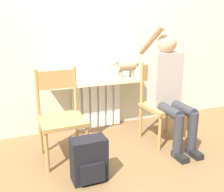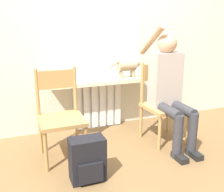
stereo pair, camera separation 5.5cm
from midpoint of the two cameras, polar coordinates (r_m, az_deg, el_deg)
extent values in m
plane|color=brown|center=(2.62, 5.61, -15.65)|extent=(12.00, 12.00, 0.00)
cube|color=beige|center=(3.38, -3.35, 15.52)|extent=(7.00, 0.06, 2.70)
cube|color=white|center=(3.48, -2.76, -1.83)|extent=(0.65, 0.05, 0.62)
cube|color=white|center=(3.37, -6.91, -2.53)|extent=(0.08, 0.03, 0.60)
cube|color=white|center=(3.40, -5.13, -2.34)|extent=(0.08, 0.03, 0.60)
cube|color=white|center=(3.43, -3.39, -2.14)|extent=(0.08, 0.03, 0.60)
cube|color=white|center=(3.46, -1.67, -1.95)|extent=(0.08, 0.03, 0.60)
cube|color=white|center=(3.49, 0.01, -1.75)|extent=(0.08, 0.03, 0.60)
cube|color=white|center=(3.53, 1.66, -1.56)|extent=(0.08, 0.03, 0.60)
cube|color=beige|center=(3.30, -2.26, 3.22)|extent=(1.26, 0.28, 0.05)
cube|color=white|center=(3.36, -3.11, 11.75)|extent=(1.21, 0.01, 0.91)
cube|color=#B2844C|center=(2.67, -10.34, -5.26)|extent=(0.45, 0.45, 0.04)
cylinder|color=#B2844C|center=(2.56, -13.58, -11.84)|extent=(0.04, 0.04, 0.40)
cylinder|color=#B2844C|center=(2.63, -4.96, -10.65)|extent=(0.04, 0.04, 0.40)
cylinder|color=#B2844C|center=(2.91, -14.73, -8.41)|extent=(0.04, 0.04, 0.40)
cylinder|color=#B2844C|center=(2.97, -7.16, -7.47)|extent=(0.04, 0.04, 0.40)
cylinder|color=#B2844C|center=(2.75, -15.43, 0.75)|extent=(0.04, 0.04, 0.48)
cylinder|color=#B2844C|center=(2.82, -7.50, 1.53)|extent=(0.04, 0.04, 0.48)
cube|color=#B2844C|center=(2.75, -11.55, 3.57)|extent=(0.40, 0.03, 0.19)
cube|color=#B2844C|center=(3.09, 11.92, -2.39)|extent=(0.47, 0.47, 0.04)
cylinder|color=#B2844C|center=(2.91, 10.84, -8.09)|extent=(0.04, 0.04, 0.40)
cylinder|color=#B2844C|center=(3.15, 16.72, -6.67)|extent=(0.04, 0.04, 0.40)
cylinder|color=#B2844C|center=(3.21, 6.79, -5.59)|extent=(0.04, 0.04, 0.40)
cylinder|color=#B2844C|center=(3.43, 12.42, -4.50)|extent=(0.04, 0.04, 0.40)
cylinder|color=#B2844C|center=(3.07, 7.08, 2.76)|extent=(0.04, 0.04, 0.48)
cylinder|color=#B2844C|center=(3.29, 12.91, 3.35)|extent=(0.04, 0.04, 0.48)
cube|color=#B2844C|center=(3.16, 10.20, 5.20)|extent=(0.40, 0.05, 0.19)
cylinder|color=#333338|center=(2.88, 12.51, -3.02)|extent=(0.11, 0.43, 0.11)
cylinder|color=#333338|center=(2.98, 15.41, -2.58)|extent=(0.11, 0.43, 0.11)
cylinder|color=#333338|center=(2.80, 14.66, -8.59)|extent=(0.10, 0.10, 0.47)
cylinder|color=#333338|center=(2.90, 17.60, -7.94)|extent=(0.10, 0.10, 0.47)
cube|color=black|center=(2.84, 15.08, -12.80)|extent=(0.09, 0.20, 0.06)
cube|color=black|center=(2.94, 17.99, -12.01)|extent=(0.09, 0.20, 0.06)
cube|color=#AD9E93|center=(3.03, 12.04, 3.57)|extent=(0.34, 0.20, 0.61)
sphere|color=tan|center=(2.97, 12.49, 11.12)|extent=(0.21, 0.21, 0.21)
cylinder|color=tan|center=(3.02, 9.15, 12.05)|extent=(0.08, 0.50, 0.38)
cylinder|color=#AD9E93|center=(3.09, 14.80, 3.05)|extent=(0.08, 0.08, 0.49)
cylinder|color=#9E896B|center=(3.36, 3.73, 6.56)|extent=(0.23, 0.13, 0.13)
sphere|color=#9E896B|center=(3.41, 5.88, 7.00)|extent=(0.08, 0.08, 0.08)
cone|color=#9E896B|center=(3.39, 6.06, 7.58)|extent=(0.03, 0.03, 0.03)
cone|color=#9E896B|center=(3.43, 5.74, 7.67)|extent=(0.03, 0.03, 0.03)
cylinder|color=#9E896B|center=(3.38, 5.16, 4.71)|extent=(0.04, 0.04, 0.09)
cylinder|color=#9E896B|center=(3.44, 4.69, 4.90)|extent=(0.04, 0.04, 0.09)
cylinder|color=#9E896B|center=(3.32, 2.66, 4.53)|extent=(0.04, 0.04, 0.09)
cylinder|color=#9E896B|center=(3.37, 2.22, 4.73)|extent=(0.04, 0.04, 0.09)
cylinder|color=#9E896B|center=(3.29, 1.08, 6.97)|extent=(0.16, 0.03, 0.11)
cube|color=black|center=(2.38, -4.72, -13.55)|extent=(0.31, 0.18, 0.40)
cube|color=black|center=(2.34, -3.92, -16.45)|extent=(0.22, 0.03, 0.18)
camera|label=1|loc=(0.03, -89.46, 0.15)|focal=42.00mm
camera|label=2|loc=(0.03, 90.54, -0.15)|focal=42.00mm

